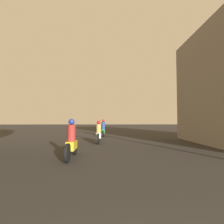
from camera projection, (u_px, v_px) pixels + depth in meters
motorcycle_yellow at (72, 142)px, 6.85m from camera, size 0.60×2.12×1.55m
motorcycle_white at (99, 134)px, 11.43m from camera, size 0.60×1.97×1.46m
motorcycle_green at (103, 129)px, 16.22m from camera, size 0.60×2.05×1.56m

